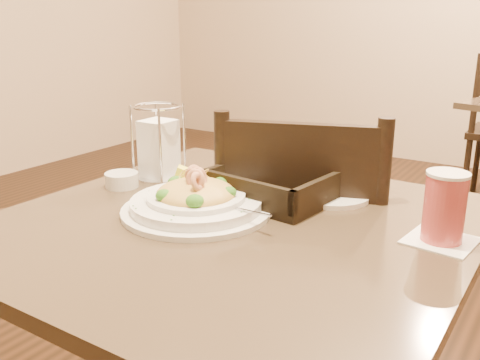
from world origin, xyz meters
The scene contains 8 objects.
main_table centered at (0.00, 0.00, 0.51)m, with size 0.90×0.90×0.74m.
dining_chair_near centered at (0.00, 0.32, 0.50)m, with size 0.54×0.54×0.93m.
pasta_bowl centered at (-0.09, -0.01, 0.77)m, with size 0.35×0.31×0.10m.
drink_glass centered at (0.37, 0.12, 0.81)m, with size 0.13×0.13×0.13m.
bread_basket centered at (0.00, 0.15, 0.76)m, with size 0.27×0.23×0.07m.
napkin_caddy centered at (-0.32, 0.14, 0.82)m, with size 0.12×0.12×0.19m.
side_plate centered at (0.10, 0.24, 0.75)m, with size 0.18×0.18×0.01m, color white.
butter_ramekin centered at (-0.35, 0.04, 0.76)m, with size 0.08×0.08×0.03m, color white.
Camera 1 is at (0.56, -0.83, 1.13)m, focal length 40.00 mm.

